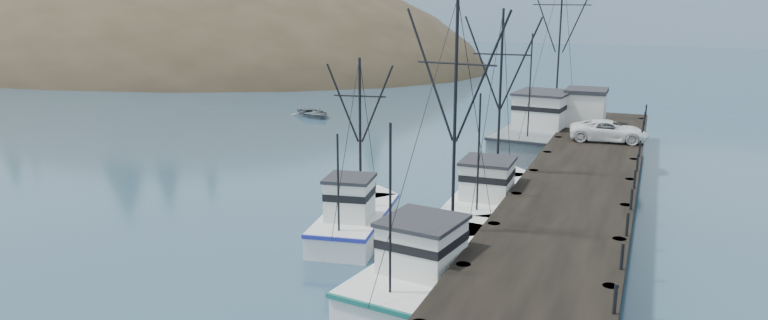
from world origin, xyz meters
TOP-DOWN VIEW (x-y plane):
  - ground at (0.00, 0.00)m, footprint 400.00×400.00m
  - pier at (14.00, 16.00)m, footprint 6.00×44.00m
  - headland at (-74.95, 78.61)m, footprint 134.80×78.00m
  - distant_ridge at (10.00, 170.00)m, footprint 360.00×40.00m
  - distant_ridge_far at (-40.00, 185.00)m, footprint 180.00×25.00m
  - moored_sailboats at (-32.95, 61.31)m, footprint 19.54×14.88m
  - trawler_near at (9.80, 3.36)m, footprint 5.36×11.98m
  - trawler_mid at (4.13, 7.59)m, footprint 4.07×8.88m
  - trawler_far at (9.58, 13.79)m, footprint 3.78×11.03m
  - work_vessel at (9.85, 32.25)m, footprint 6.67×17.47m
  - pier_shed at (12.61, 31.29)m, footprint 3.00×3.20m
  - pickup_truck at (14.74, 25.80)m, footprint 5.31×2.77m
  - motorboat at (-13.65, 37.02)m, footprint 6.02×5.73m

SIDE VIEW (x-z plane):
  - headland at x=-74.95m, z-range -30.05..20.95m
  - ground at x=0.00m, z-range 0.00..0.00m
  - distant_ridge at x=10.00m, z-range -13.00..13.00m
  - distant_ridge_far at x=-40.00m, z-range -9.00..9.00m
  - motorboat at x=-13.65m, z-range -0.51..0.51m
  - moored_sailboats at x=-32.95m, z-range -2.84..3.51m
  - trawler_mid at x=4.13m, z-range -3.72..5.36m
  - trawler_near at x=9.80m, z-range -5.16..6.80m
  - trawler_far at x=9.58m, z-range -4.85..6.49m
  - work_vessel at x=9.85m, z-range -5.92..8.37m
  - pier at x=14.00m, z-range 0.69..2.69m
  - pickup_truck at x=14.74m, z-range 2.00..3.43m
  - pier_shed at x=12.61m, z-range 2.02..4.82m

